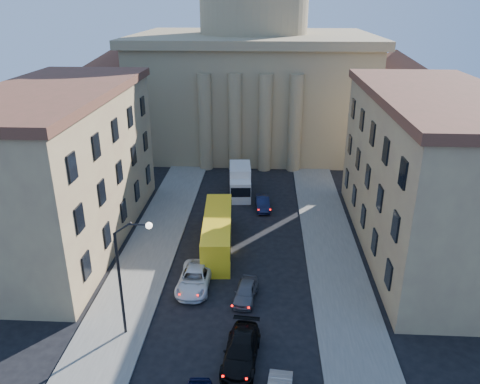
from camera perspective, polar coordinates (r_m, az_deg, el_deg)
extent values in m
cube|color=#5F5D57|center=(43.61, -11.39, -8.03)|extent=(5.00, 60.00, 0.15)
cube|color=#5F5D57|center=(42.80, 11.51, -8.67)|extent=(5.00, 60.00, 0.15)
cube|color=#927A5A|center=(75.53, 1.60, 11.94)|extent=(34.00, 26.00, 16.00)
cube|color=#927A5A|center=(74.44, 1.67, 18.31)|extent=(35.50, 27.50, 1.20)
cylinder|color=#927A5A|center=(74.26, 1.70, 21.08)|extent=(16.00, 16.00, 8.00)
cube|color=#927A5A|center=(77.56, -14.40, 9.65)|extent=(13.00, 13.00, 11.00)
cone|color=#523323|center=(76.32, -14.96, 15.13)|extent=(26.02, 26.02, 4.00)
cube|color=#927A5A|center=(76.45, 17.67, 9.12)|extent=(13.00, 13.00, 11.00)
cone|color=#523323|center=(75.19, 18.36, 14.66)|extent=(26.02, 26.02, 4.00)
cylinder|color=#927A5A|center=(63.45, -4.26, 8.43)|extent=(1.80, 1.80, 13.00)
cylinder|color=#927A5A|center=(63.06, -0.61, 8.41)|extent=(1.80, 1.80, 13.00)
cylinder|color=#927A5A|center=(62.93, 3.06, 8.35)|extent=(1.80, 1.80, 13.00)
cylinder|color=#927A5A|center=(63.06, 6.74, 8.25)|extent=(1.80, 1.80, 13.00)
cube|color=tan|center=(46.94, -20.99, 2.46)|extent=(11.00, 26.00, 14.00)
cube|color=#523323|center=(45.14, -22.29, 11.18)|extent=(11.60, 26.60, 0.80)
cube|color=tan|center=(45.43, 22.19, 1.63)|extent=(11.00, 26.00, 14.00)
cube|color=#523323|center=(43.57, 23.61, 10.62)|extent=(11.60, 26.60, 0.80)
cylinder|color=black|center=(33.18, -14.37, -11.00)|extent=(0.20, 0.20, 8.00)
cylinder|color=black|center=(30.87, -14.17, -4.33)|extent=(1.30, 0.12, 0.96)
cylinder|color=black|center=(30.46, -12.42, -3.90)|extent=(1.30, 0.12, 0.12)
sphere|color=white|center=(30.30, -11.04, -4.04)|extent=(0.44, 0.44, 0.44)
imported|color=silver|center=(38.96, -5.56, -10.49)|extent=(2.67, 5.57, 1.53)
imported|color=black|center=(32.09, 0.16, -18.75)|extent=(2.67, 5.53, 1.55)
imported|color=#515156|center=(37.47, 0.72, -12.02)|extent=(2.09, 4.16, 1.36)
imported|color=black|center=(52.45, 2.78, -1.36)|extent=(1.81, 4.28, 1.37)
cube|color=yellow|center=(44.18, -2.76, -4.93)|extent=(3.21, 11.24, 3.13)
cube|color=black|center=(43.95, -2.77, -4.35)|extent=(3.23, 10.64, 1.11)
cylinder|color=black|center=(41.25, -4.37, -8.83)|extent=(0.36, 1.03, 1.01)
cylinder|color=black|center=(41.16, -1.53, -8.84)|extent=(0.36, 1.03, 1.01)
cylinder|color=black|center=(48.31, -3.76, -3.83)|extent=(0.36, 1.03, 1.01)
cylinder|color=black|center=(48.23, -1.36, -3.83)|extent=(0.36, 1.03, 1.01)
cube|color=silver|center=(54.25, 0.06, 0.14)|extent=(2.54, 2.64, 2.47)
cube|color=black|center=(53.03, 0.08, -0.04)|extent=(2.27, 0.29, 1.13)
cube|color=silver|center=(56.62, 0.01, 1.74)|extent=(2.78, 4.49, 3.19)
cylinder|color=black|center=(54.16, -1.02, -0.79)|extent=(0.35, 0.95, 0.93)
cylinder|color=black|center=(54.19, 1.16, -0.78)|extent=(0.35, 0.95, 0.93)
cylinder|color=black|center=(57.96, -1.02, 0.83)|extent=(0.35, 0.95, 0.93)
cylinder|color=black|center=(58.00, 1.01, 0.84)|extent=(0.35, 0.95, 0.93)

